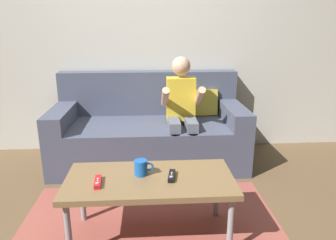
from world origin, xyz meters
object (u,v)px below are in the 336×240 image
couch (150,132)px  game_remote_black_center (172,176)px  person_seated_on_couch (182,108)px  game_remote_red_near_edge (98,182)px  coffee_mug (141,168)px  coffee_table (150,183)px

couch → game_remote_black_center: size_ratio=12.29×
couch → game_remote_black_center: 1.19m
couch → person_seated_on_couch: (0.28, -0.19, 0.28)m
game_remote_red_near_edge → couch: bearing=76.0°
couch → coffee_mug: (-0.06, -1.13, 0.16)m
person_seated_on_couch → coffee_table: 1.05m
game_remote_black_center → game_remote_red_near_edge: bearing=-173.3°
game_remote_red_near_edge → coffee_table: bearing=11.3°
game_remote_black_center → coffee_mug: bearing=164.2°
couch → coffee_table: 1.18m
couch → game_remote_red_near_edge: size_ratio=12.42×
game_remote_red_near_edge → coffee_mug: size_ratio=1.21×
couch → coffee_table: bearing=-90.4°
person_seated_on_couch → game_remote_black_center: person_seated_on_couch is taller
couch → person_seated_on_couch: size_ratio=1.74×
person_seated_on_couch → coffee_mug: 1.01m
couch → coffee_table: size_ratio=1.75×
coffee_mug → person_seated_on_couch: bearing=70.0°
person_seated_on_couch → game_remote_red_near_edge: size_ratio=7.15×
game_remote_red_near_edge → coffee_mug: coffee_mug is taller
couch → coffee_mug: bearing=-93.0°
person_seated_on_couch → game_remote_black_center: bearing=-99.3°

